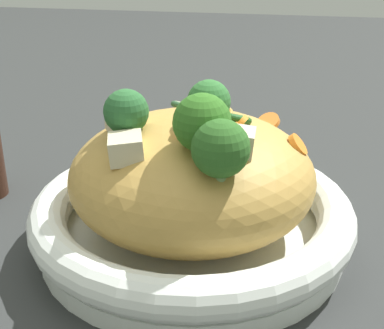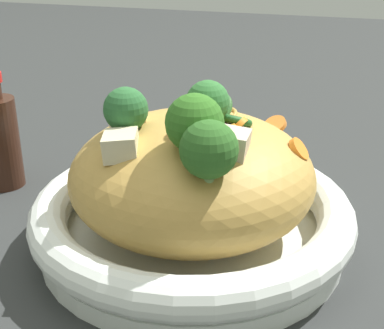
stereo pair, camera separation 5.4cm
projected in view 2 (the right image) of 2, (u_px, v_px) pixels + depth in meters
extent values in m
plane|color=#2C2E2E|center=(192.00, 242.00, 0.58)|extent=(3.00, 3.00, 0.00)
cylinder|color=white|center=(192.00, 235.00, 0.58)|extent=(0.31, 0.31, 0.02)
torus|color=white|center=(192.00, 211.00, 0.57)|extent=(0.33, 0.33, 0.04)
ellipsoid|color=#BF9345|center=(192.00, 175.00, 0.55)|extent=(0.24, 0.24, 0.12)
torus|color=#BB913F|center=(183.00, 143.00, 0.54)|extent=(0.07, 0.07, 0.03)
torus|color=#BF9846|center=(195.00, 140.00, 0.53)|extent=(0.07, 0.07, 0.02)
torus|color=#BC9645|center=(210.00, 117.00, 0.57)|extent=(0.07, 0.07, 0.01)
cone|color=#91B470|center=(195.00, 152.00, 0.48)|extent=(0.03, 0.03, 0.02)
sphere|color=#326C21|center=(195.00, 123.00, 0.47)|extent=(0.07, 0.07, 0.05)
cone|color=#96B871|center=(127.00, 131.00, 0.52)|extent=(0.02, 0.02, 0.02)
sphere|color=#2B6431|center=(126.00, 109.00, 0.52)|extent=(0.04, 0.04, 0.04)
cone|color=#9AB676|center=(207.00, 126.00, 0.52)|extent=(0.02, 0.02, 0.02)
sphere|color=#317032|center=(208.00, 102.00, 0.51)|extent=(0.04, 0.04, 0.04)
cone|color=#8DAF69|center=(209.00, 178.00, 0.45)|extent=(0.03, 0.03, 0.02)
sphere|color=#2D6023|center=(209.00, 149.00, 0.44)|extent=(0.06, 0.06, 0.05)
cylinder|color=orange|center=(275.00, 125.00, 0.58)|extent=(0.03, 0.03, 0.02)
cylinder|color=orange|center=(299.00, 149.00, 0.52)|extent=(0.02, 0.03, 0.02)
cylinder|color=orange|center=(238.00, 127.00, 0.51)|extent=(0.02, 0.02, 0.02)
cylinder|color=orange|center=(223.00, 131.00, 0.50)|extent=(0.03, 0.03, 0.01)
cylinder|color=orange|center=(202.00, 149.00, 0.47)|extent=(0.02, 0.02, 0.02)
cylinder|color=orange|center=(182.00, 132.00, 0.50)|extent=(0.02, 0.02, 0.02)
cylinder|color=beige|center=(196.00, 107.00, 0.62)|extent=(0.04, 0.04, 0.02)
torus|color=#2A5430|center=(196.00, 107.00, 0.62)|extent=(0.05, 0.05, 0.02)
cylinder|color=beige|center=(214.00, 110.00, 0.55)|extent=(0.04, 0.04, 0.03)
torus|color=#2C5826|center=(214.00, 110.00, 0.55)|extent=(0.05, 0.05, 0.03)
cylinder|color=beige|center=(232.00, 119.00, 0.53)|extent=(0.04, 0.04, 0.02)
torus|color=#225B24|center=(232.00, 119.00, 0.53)|extent=(0.05, 0.05, 0.02)
cube|color=beige|center=(232.00, 143.00, 0.48)|extent=(0.03, 0.03, 0.02)
cube|color=beige|center=(121.00, 145.00, 0.49)|extent=(0.04, 0.04, 0.02)
cube|color=beige|center=(127.00, 119.00, 0.54)|extent=(0.05, 0.05, 0.03)
cylinder|color=#381E14|center=(0.00, 143.00, 0.68)|extent=(0.05, 0.05, 0.11)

